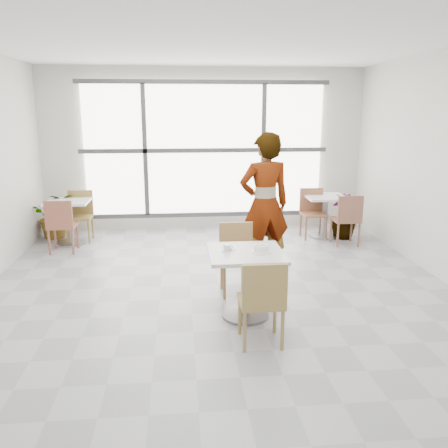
{
  "coord_description": "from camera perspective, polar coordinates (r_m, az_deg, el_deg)",
  "views": [
    {
      "loc": [
        -0.48,
        -5.25,
        2.23
      ],
      "look_at": [
        0.0,
        -0.3,
        1.0
      ],
      "focal_mm": 37.13,
      "sensor_mm": 36.0,
      "label": 1
    }
  ],
  "objects": [
    {
      "name": "chair_far",
      "position": [
        5.75,
        1.58,
        -3.62
      ],
      "size": [
        0.42,
        0.42,
        0.87
      ],
      "color": "#A07745",
      "rests_on": "ground"
    },
    {
      "name": "chair_near",
      "position": [
        4.44,
        4.75,
        -9.05
      ],
      "size": [
        0.42,
        0.42,
        0.87
      ],
      "rotation": [
        0.0,
        0.0,
        3.14
      ],
      "color": "olive",
      "rests_on": "ground"
    },
    {
      "name": "window",
      "position": [
        8.73,
        -2.38,
        9.06
      ],
      "size": [
        4.6,
        0.07,
        2.52
      ],
      "color": "white",
      "rests_on": "ground"
    },
    {
      "name": "bg_chair_left_far",
      "position": [
        8.43,
        -17.31,
        1.39
      ],
      "size": [
        0.42,
        0.42,
        0.87
      ],
      "color": "olive",
      "rests_on": "ground"
    },
    {
      "name": "main_table",
      "position": [
        5.05,
        2.68,
        -5.88
      ],
      "size": [
        0.8,
        0.8,
        0.75
      ],
      "color": "silver",
      "rests_on": "ground"
    },
    {
      "name": "wall_back",
      "position": [
        8.8,
        -2.4,
        9.09
      ],
      "size": [
        6.0,
        0.0,
        6.0
      ],
      "primitive_type": "plane",
      "rotation": [
        1.57,
        0.0,
        0.0
      ],
      "color": "silver",
      "rests_on": "ground"
    },
    {
      "name": "bg_table_left",
      "position": [
        8.27,
        -18.55,
        0.97
      ],
      "size": [
        0.7,
        0.7,
        0.75
      ],
      "color": "white",
      "rests_on": "ground"
    },
    {
      "name": "plant_left",
      "position": [
        8.77,
        -20.06,
        1.01
      ],
      "size": [
        0.89,
        0.82,
        0.81
      ],
      "primitive_type": "imported",
      "rotation": [
        0.0,
        0.0,
        0.3
      ],
      "color": "#467B3D",
      "rests_on": "ground"
    },
    {
      "name": "bg_chair_left_near",
      "position": [
        7.74,
        -19.43,
        0.15
      ],
      "size": [
        0.42,
        0.42,
        0.87
      ],
      "rotation": [
        0.0,
        0.0,
        3.14
      ],
      "color": "#975540",
      "rests_on": "ground"
    },
    {
      "name": "floor",
      "position": [
        5.73,
        -0.29,
        -9.04
      ],
      "size": [
        7.0,
        7.0,
        0.0
      ],
      "primitive_type": "plane",
      "color": "#9E9EA5",
      "rests_on": "ground"
    },
    {
      "name": "bg_chair_right_near",
      "position": [
        7.97,
        14.96,
        0.86
      ],
      "size": [
        0.42,
        0.42,
        0.87
      ],
      "rotation": [
        0.0,
        0.0,
        3.14
      ],
      "color": "brown",
      "rests_on": "ground"
    },
    {
      "name": "bg_chair_right_far",
      "position": [
        8.42,
        10.84,
        1.77
      ],
      "size": [
        0.42,
        0.42,
        0.87
      ],
      "color": "#935E40",
      "rests_on": "ground"
    },
    {
      "name": "bg_table_right",
      "position": [
        8.46,
        12.33,
        1.65
      ],
      "size": [
        0.7,
        0.7,
        0.75
      ],
      "color": "white",
      "rests_on": "ground"
    },
    {
      "name": "wall_front",
      "position": [
        1.96,
        9.11,
        -8.12
      ],
      "size": [
        6.0,
        0.0,
        6.0
      ],
      "primitive_type": "plane",
      "rotation": [
        -1.57,
        0.0,
        0.0
      ],
      "color": "silver",
      "rests_on": "ground"
    },
    {
      "name": "person",
      "position": [
        6.31,
        5.01,
        2.36
      ],
      "size": [
        0.78,
        0.59,
        1.95
      ],
      "primitive_type": "imported",
      "rotation": [
        0.0,
        0.0,
        3.32
      ],
      "color": "black",
      "rests_on": "ground"
    },
    {
      "name": "plant_right",
      "position": [
        8.48,
        14.53,
        0.89
      ],
      "size": [
        0.54,
        0.54,
        0.78
      ],
      "primitive_type": "imported",
      "rotation": [
        0.0,
        0.0,
        -0.26
      ],
      "color": "#5E854C",
      "rests_on": "ground"
    },
    {
      "name": "ceiling",
      "position": [
        5.33,
        -0.33,
        22.19
      ],
      "size": [
        7.0,
        7.0,
        0.0
      ],
      "primitive_type": "plane",
      "rotation": [
        3.14,
        0.0,
        0.0
      ],
      "color": "white",
      "rests_on": "ground"
    },
    {
      "name": "oatmeal_bowl",
      "position": [
        4.96,
        4.58,
        -3.01
      ],
      "size": [
        0.21,
        0.21,
        0.1
      ],
      "color": "white",
      "rests_on": "main_table"
    },
    {
      "name": "coffee_cup",
      "position": [
        5.0,
        0.4,
        -2.96
      ],
      "size": [
        0.16,
        0.13,
        0.07
      ],
      "color": "silver",
      "rests_on": "main_table"
    }
  ]
}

